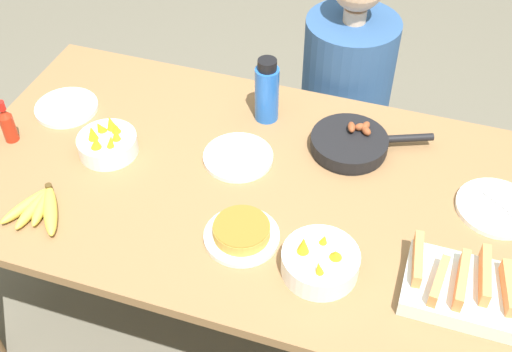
{
  "coord_description": "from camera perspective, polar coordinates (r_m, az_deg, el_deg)",
  "views": [
    {
      "loc": [
        0.43,
        -1.3,
        2.13
      ],
      "look_at": [
        0.0,
        0.0,
        0.79
      ],
      "focal_mm": 45.0,
      "sensor_mm": 36.0,
      "label": 1
    }
  ],
  "objects": [
    {
      "name": "water_bottle",
      "position": [
        2.1,
        0.97,
        7.54
      ],
      "size": [
        0.08,
        0.08,
        0.23
      ],
      "color": "blue",
      "rests_on": "dining_table"
    },
    {
      "name": "skillet",
      "position": [
        2.05,
        8.43,
        2.91
      ],
      "size": [
        0.38,
        0.24,
        0.08
      ],
      "rotation": [
        0.0,
        0.0,
        0.39
      ],
      "color": "black",
      "rests_on": "dining_table"
    },
    {
      "name": "melon_tray",
      "position": [
        1.73,
        18.41,
        -9.55
      ],
      "size": [
        0.33,
        0.22,
        0.1
      ],
      "color": "silver",
      "rests_on": "dining_table"
    },
    {
      "name": "fruit_bowl_citrus",
      "position": [
        1.7,
        5.71,
        -7.59
      ],
      "size": [
        0.21,
        0.21,
        0.12
      ],
      "color": "white",
      "rests_on": "dining_table"
    },
    {
      "name": "fruit_bowl_mango",
      "position": [
        2.07,
        -13.08,
        2.9
      ],
      "size": [
        0.19,
        0.19,
        0.11
      ],
      "color": "white",
      "rests_on": "dining_table"
    },
    {
      "name": "empty_plate_far_right",
      "position": [
        2.29,
        -16.49,
        5.86
      ],
      "size": [
        0.21,
        0.21,
        0.02
      ],
      "color": "white",
      "rests_on": "dining_table"
    },
    {
      "name": "empty_plate_near_front",
      "position": [
        1.98,
        20.61,
        -2.67
      ],
      "size": [
        0.23,
        0.23,
        0.02
      ],
      "color": "white",
      "rests_on": "dining_table"
    },
    {
      "name": "empty_plate_far_left",
      "position": [
        2.01,
        -1.59,
        1.69
      ],
      "size": [
        0.22,
        0.22,
        0.02
      ],
      "color": "white",
      "rests_on": "dining_table"
    },
    {
      "name": "dining_table",
      "position": [
        2.0,
        -0.0,
        -2.39
      ],
      "size": [
        1.85,
        0.99,
        0.76
      ],
      "color": "olive",
      "rests_on": "ground_plane"
    },
    {
      "name": "hot_sauce_bottle",
      "position": [
        2.19,
        -21.24,
        4.37
      ],
      "size": [
        0.04,
        0.04,
        0.15
      ],
      "color": "#B72814",
      "rests_on": "dining_table"
    },
    {
      "name": "person_figure",
      "position": [
        2.62,
        7.65,
        4.85
      ],
      "size": [
        0.38,
        0.38,
        1.17
      ],
      "color": "black",
      "rests_on": "ground_plane"
    },
    {
      "name": "ground_plane",
      "position": [
        2.53,
        -0.0,
        -12.89
      ],
      "size": [
        14.0,
        14.0,
        0.0
      ],
      "primitive_type": "plane",
      "color": "#666051"
    },
    {
      "name": "frittata_plate_center",
      "position": [
        1.77,
        -1.28,
        -5.07
      ],
      "size": [
        0.21,
        0.21,
        0.05
      ],
      "color": "white",
      "rests_on": "dining_table"
    },
    {
      "name": "banana_bunch",
      "position": [
        1.95,
        -18.66,
        -2.67
      ],
      "size": [
        0.19,
        0.19,
        0.04
      ],
      "color": "gold",
      "rests_on": "dining_table"
    }
  ]
}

